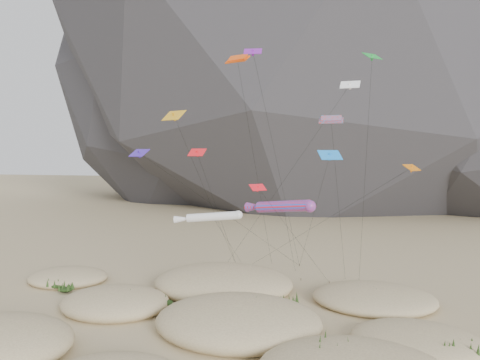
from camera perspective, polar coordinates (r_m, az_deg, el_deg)
name	(u,v)px	position (r m, az deg, el deg)	size (l,w,h in m)	color
ground	(221,339)	(43.10, -2.35, -18.85)	(500.00, 500.00, 0.00)	#CCB789
dunes	(215,315)	(46.66, -3.11, -16.12)	(50.51, 35.92, 3.81)	#CCB789
dune_grass	(224,313)	(46.79, -2.01, -15.91)	(44.66, 30.01, 1.56)	black
kite_stakes	(275,272)	(64.27, 4.29, -11.15)	(18.89, 7.98, 0.30)	#3F2D1E
rainbow_tube_kite	(281,206)	(51.91, 5.00, -3.23)	(8.49, 14.63, 11.34)	red
white_tube_kite	(210,217)	(51.25, -3.71, -4.53)	(7.53, 16.42, 9.99)	silver
orange_parafoil	(238,62)	(53.78, -0.25, 14.18)	(3.14, 16.51, 27.19)	#EB4B0C
multi_parafoil	(331,122)	(49.60, 11.08, 6.99)	(3.03, 12.09, 20.15)	#FB2A1A
delta_kites	(263,132)	(50.75, 2.84, 5.89)	(31.50, 20.39, 27.22)	red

